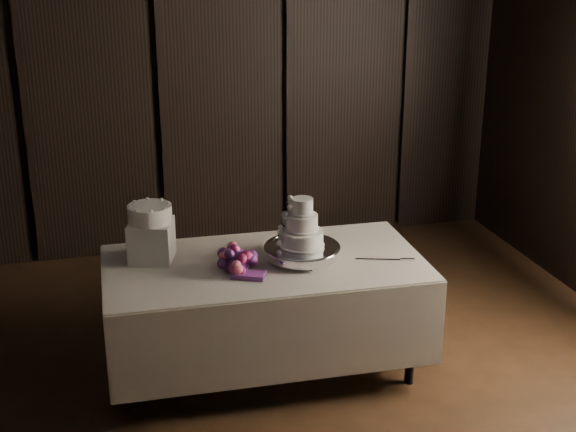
% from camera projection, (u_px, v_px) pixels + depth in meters
% --- Properties ---
extents(room, '(6.08, 7.08, 3.08)m').
position_uv_depth(room, '(248.00, 224.00, 3.51)').
color(room, black).
rests_on(room, ground).
extents(display_table, '(2.02, 1.09, 0.76)m').
position_uv_depth(display_table, '(265.00, 311.00, 5.11)').
color(display_table, silver).
rests_on(display_table, ground).
extents(cake_stand, '(0.60, 0.60, 0.09)m').
position_uv_depth(cake_stand, '(302.00, 253.00, 5.01)').
color(cake_stand, silver).
rests_on(cake_stand, display_table).
extents(wedding_cake, '(0.30, 0.26, 0.32)m').
position_uv_depth(wedding_cake, '(299.00, 229.00, 4.93)').
color(wedding_cake, white).
rests_on(wedding_cake, cake_stand).
extents(bouquet, '(0.45, 0.50, 0.20)m').
position_uv_depth(bouquet, '(236.00, 260.00, 4.85)').
color(bouquet, '#D24F68').
rests_on(bouquet, display_table).
extents(box_pedestal, '(0.32, 0.32, 0.25)m').
position_uv_depth(box_pedestal, '(151.00, 241.00, 4.99)').
color(box_pedestal, white).
rests_on(box_pedestal, display_table).
extents(small_cake, '(0.29, 0.29, 0.11)m').
position_uv_depth(small_cake, '(150.00, 214.00, 4.93)').
color(small_cake, white).
rests_on(small_cake, box_pedestal).
extents(cake_knife, '(0.36, 0.13, 0.01)m').
position_uv_depth(cake_knife, '(378.00, 259.00, 5.01)').
color(cake_knife, silver).
rests_on(cake_knife, display_table).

